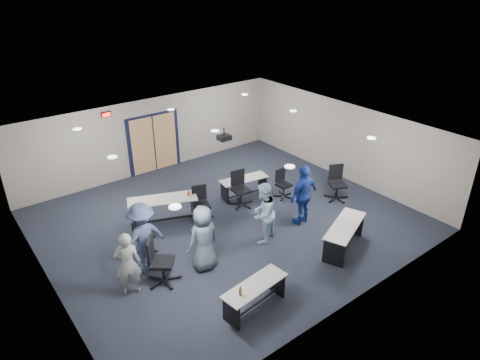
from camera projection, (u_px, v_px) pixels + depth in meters
floor at (227, 220)px, 12.72m from camera, size 10.00×10.00×0.00m
back_wall at (153, 135)px, 15.31m from camera, size 10.00×0.04×2.70m
front_wall at (353, 256)px, 8.93m from camera, size 10.00×0.04×2.70m
left_wall at (42, 241)px, 9.40m from camera, size 0.04×9.00×2.70m
right_wall at (343, 141)px, 14.85m from camera, size 0.04×9.00×2.70m
ceiling at (226, 135)px, 11.52m from camera, size 10.00×9.00×0.04m
double_door at (154, 143)px, 15.42m from camera, size 2.00×0.07×2.20m
exit_sign at (106, 115)px, 13.91m from camera, size 0.32×0.07×0.18m
ceiling_projector at (224, 137)px, 12.17m from camera, size 0.35×0.32×0.37m
ceiling_can_lights at (220, 133)px, 11.71m from camera, size 6.24×5.74×0.02m
table_front_left at (255, 292)px, 9.25m from camera, size 1.64×0.71×0.88m
table_front_right at (344, 233)px, 11.23m from camera, size 1.90×1.24×0.73m
table_back_left at (163, 206)px, 12.37m from camera, size 2.06×1.34×0.93m
table_back_right at (244, 184)px, 13.87m from camera, size 1.64×0.76×0.64m
chair_back_a at (144, 237)px, 11.14m from camera, size 0.77×0.77×0.92m
chair_back_b at (201, 204)px, 12.52m from camera, size 0.83×0.83×1.05m
chair_back_c at (241, 189)px, 13.27m from camera, size 0.80×0.80×1.14m
chair_back_d at (284, 184)px, 13.81m from camera, size 0.60×0.60×0.94m
chair_loose_left at (162, 261)px, 9.99m from camera, size 1.06×1.06×1.20m
chair_loose_right at (338, 183)px, 13.63m from camera, size 0.96×0.96×1.13m
person_gray at (128, 264)px, 9.55m from camera, size 0.69×0.57×1.61m
person_plaid at (203, 238)px, 10.37m from camera, size 0.86×0.58×1.72m
person_lightblue at (263, 213)px, 11.41m from camera, size 1.04×0.94×1.73m
person_navy at (303, 195)px, 12.22m from camera, size 1.11×0.55×1.83m
person_back at (142, 237)px, 10.30m from camera, size 1.26×0.82×1.83m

